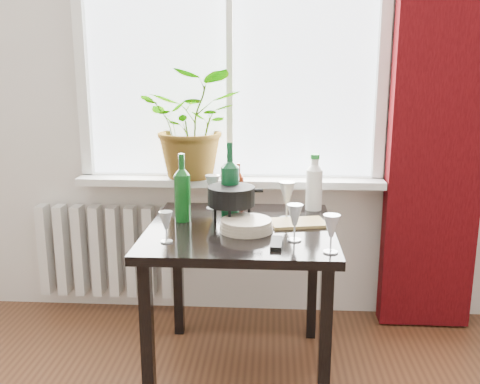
# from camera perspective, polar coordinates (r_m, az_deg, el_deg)

# --- Properties ---
(window) EXTENTS (1.72, 0.08, 1.62)m
(window) POSITION_cam_1_polar(r_m,az_deg,el_deg) (3.03, -1.08, 15.94)
(window) COLOR white
(window) RESTS_ON ground
(windowsill) EXTENTS (1.72, 0.20, 0.04)m
(windowsill) POSITION_cam_1_polar(r_m,az_deg,el_deg) (3.03, -1.12, 1.18)
(windowsill) COLOR silver
(windowsill) RESTS_ON ground
(curtain) EXTENTS (0.50, 0.12, 2.56)m
(curtain) POSITION_cam_1_polar(r_m,az_deg,el_deg) (3.05, 20.55, 9.38)
(curtain) COLOR #340407
(curtain) RESTS_ON ground
(radiator) EXTENTS (0.80, 0.10, 0.55)m
(radiator) POSITION_cam_1_polar(r_m,az_deg,el_deg) (3.32, -14.12, -6.09)
(radiator) COLOR silver
(radiator) RESTS_ON ground
(table) EXTENTS (0.85, 0.85, 0.74)m
(table) POSITION_cam_1_polar(r_m,az_deg,el_deg) (2.49, 0.07, -5.75)
(table) COLOR black
(table) RESTS_ON ground
(potted_plant) EXTENTS (0.58, 0.51, 0.61)m
(potted_plant) POSITION_cam_1_polar(r_m,az_deg,el_deg) (3.00, -4.88, 7.26)
(potted_plant) COLOR #2D771F
(potted_plant) RESTS_ON windowsill
(wine_bottle_left) EXTENTS (0.09, 0.09, 0.33)m
(wine_bottle_left) POSITION_cam_1_polar(r_m,az_deg,el_deg) (2.53, -6.18, 0.53)
(wine_bottle_left) COLOR #0E4915
(wine_bottle_left) RESTS_ON table
(wine_bottle_right) EXTENTS (0.10, 0.10, 0.38)m
(wine_bottle_right) POSITION_cam_1_polar(r_m,az_deg,el_deg) (2.55, -1.07, 1.26)
(wine_bottle_right) COLOR #0C4020
(wine_bottle_right) RESTS_ON table
(bottle_amber) EXTENTS (0.06, 0.06, 0.23)m
(bottle_amber) POSITION_cam_1_polar(r_m,az_deg,el_deg) (2.77, -0.20, 0.73)
(bottle_amber) COLOR maroon
(bottle_amber) RESTS_ON table
(cleaning_bottle) EXTENTS (0.11, 0.11, 0.29)m
(cleaning_bottle) POSITION_cam_1_polar(r_m,az_deg,el_deg) (2.74, 7.93, 1.08)
(cleaning_bottle) COLOR white
(cleaning_bottle) RESTS_ON table
(wineglass_front_right) EXTENTS (0.08, 0.08, 0.16)m
(wineglass_front_right) POSITION_cam_1_polar(r_m,az_deg,el_deg) (2.26, 5.85, -3.23)
(wineglass_front_right) COLOR silver
(wineglass_front_right) RESTS_ON table
(wineglass_far_right) EXTENTS (0.07, 0.07, 0.16)m
(wineglass_far_right) POSITION_cam_1_polar(r_m,az_deg,el_deg) (2.14, 9.70, -4.37)
(wineglass_far_right) COLOR silver
(wineglass_far_right) RESTS_ON table
(wineglass_back_center) EXTENTS (0.10, 0.10, 0.19)m
(wineglass_back_center) POSITION_cam_1_polar(r_m,az_deg,el_deg) (2.57, 5.02, -0.84)
(wineglass_back_center) COLOR silver
(wineglass_back_center) RESTS_ON table
(wineglass_back_left) EXTENTS (0.10, 0.10, 0.18)m
(wineglass_back_left) POSITION_cam_1_polar(r_m,az_deg,el_deg) (2.75, -2.93, 0.05)
(wineglass_back_left) COLOR silver
(wineglass_back_left) RESTS_ON table
(wineglass_front_left) EXTENTS (0.06, 0.06, 0.14)m
(wineglass_front_left) POSITION_cam_1_polar(r_m,az_deg,el_deg) (2.25, -7.89, -3.68)
(wineglass_front_left) COLOR #B7C0C5
(wineglass_front_left) RESTS_ON table
(plate_stack) EXTENTS (0.29, 0.29, 0.05)m
(plate_stack) POSITION_cam_1_polar(r_m,az_deg,el_deg) (2.39, 0.67, -3.57)
(plate_stack) COLOR #BBB09B
(plate_stack) RESTS_ON table
(fondue_pot) EXTENTS (0.32, 0.30, 0.17)m
(fondue_pot) POSITION_cam_1_polar(r_m,az_deg,el_deg) (2.51, -0.95, -1.33)
(fondue_pot) COLOR black
(fondue_pot) RESTS_ON table
(tv_remote) EXTENTS (0.05, 0.16, 0.02)m
(tv_remote) POSITION_cam_1_polar(r_m,az_deg,el_deg) (2.22, 3.91, -5.45)
(tv_remote) COLOR black
(tv_remote) RESTS_ON table
(cutting_board) EXTENTS (0.28, 0.21, 0.01)m
(cutting_board) POSITION_cam_1_polar(r_m,az_deg,el_deg) (2.51, 6.19, -3.28)
(cutting_board) COLOR tan
(cutting_board) RESTS_ON table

